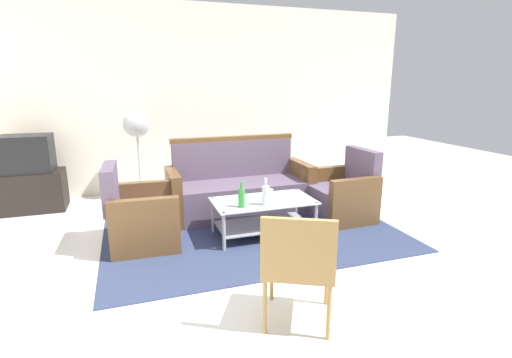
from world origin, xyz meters
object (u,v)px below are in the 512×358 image
(bottle_clear, at_px, (266,195))
(wicker_chair, at_px, (298,261))
(coffee_table, at_px, (263,212))
(television, at_px, (27,154))
(cup, at_px, (269,193))
(couch, at_px, (239,189))
(bottle_green, at_px, (242,197))
(armchair_left, at_px, (141,218))
(armchair_right, at_px, (342,196))
(tv_stand, at_px, (32,191))
(pedestal_fan, at_px, (137,130))

(bottle_clear, distance_m, wicker_chair, 1.48)
(coffee_table, bearing_deg, television, 145.28)
(cup, bearing_deg, couch, 99.84)
(coffee_table, bearing_deg, bottle_clear, -101.83)
(bottle_green, height_order, wicker_chair, wicker_chair)
(couch, xyz_separation_m, cup, (0.13, -0.75, 0.14))
(armchair_left, height_order, cup, armchair_left)
(armchair_right, distance_m, bottle_clear, 1.23)
(coffee_table, xyz_separation_m, tv_stand, (-2.60, 1.80, -0.01))
(coffee_table, relative_size, bottle_green, 4.04)
(armchair_right, distance_m, cup, 1.05)
(armchair_left, distance_m, bottle_clear, 1.31)
(bottle_clear, height_order, pedestal_fan, pedestal_fan)
(bottle_green, bearing_deg, armchair_left, 161.33)
(armchair_left, height_order, bottle_green, armchair_left)
(coffee_table, bearing_deg, cup, 33.88)
(bottle_clear, xyz_separation_m, wicker_chair, (-0.29, -1.45, -0.03))
(armchair_left, xyz_separation_m, tv_stand, (-1.32, 1.61, -0.03))
(armchair_left, height_order, wicker_chair, armchair_left)
(armchair_right, distance_m, television, 4.06)
(couch, bearing_deg, armchair_right, 152.06)
(armchair_right, xyz_separation_m, pedestal_fan, (-2.34, 1.62, 0.73))
(coffee_table, distance_m, television, 3.20)
(cup, height_order, pedestal_fan, pedestal_fan)
(couch, bearing_deg, coffee_table, 91.83)
(armchair_left, bearing_deg, tv_stand, -138.14)
(bottle_green, xyz_separation_m, television, (-2.31, 1.95, 0.25))
(armchair_right, bearing_deg, cup, 96.77)
(bottle_clear, relative_size, television, 0.48)
(couch, height_order, bottle_green, couch)
(tv_stand, height_order, wicker_chair, wicker_chair)
(bottle_green, bearing_deg, coffee_table, 27.34)
(armchair_right, xyz_separation_m, coffee_table, (-1.12, -0.22, -0.02))
(bottle_green, bearing_deg, pedestal_fan, 114.96)
(armchair_left, xyz_separation_m, television, (-1.32, 1.62, 0.47))
(television, bearing_deg, armchair_right, 157.87)
(wicker_chair, bearing_deg, bottle_green, 115.70)
(bottle_green, xyz_separation_m, wicker_chair, (-0.03, -1.46, -0.02))
(tv_stand, relative_size, wicker_chair, 0.95)
(armchair_right, xyz_separation_m, tv_stand, (-3.71, 1.57, -0.03))
(couch, xyz_separation_m, bottle_green, (-0.25, -0.97, 0.20))
(tv_stand, bearing_deg, pedestal_fan, 2.08)
(television, relative_size, pedestal_fan, 0.48)
(cup, relative_size, wicker_chair, 0.12)
(bottle_clear, bearing_deg, television, 142.64)
(bottle_clear, height_order, wicker_chair, wicker_chair)
(armchair_right, relative_size, coffee_table, 0.77)
(armchair_right, relative_size, wicker_chair, 1.01)
(armchair_left, xyz_separation_m, wicker_chair, (0.96, -1.79, 0.21))
(cup, distance_m, television, 3.22)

